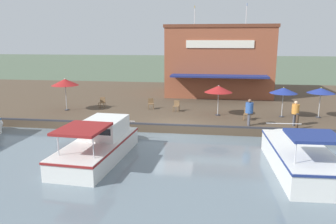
% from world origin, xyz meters
% --- Properties ---
extents(ground_plane, '(220.00, 220.00, 0.00)m').
position_xyz_m(ground_plane, '(0.00, 0.00, 0.00)').
color(ground_plane, '#4C5B47').
extents(quay_deck, '(22.00, 56.00, 0.60)m').
position_xyz_m(quay_deck, '(-11.00, 0.00, 0.30)').
color(quay_deck, '#4C3D2D').
rests_on(quay_deck, ground).
extents(quay_edge_fender, '(0.20, 50.40, 0.10)m').
position_xyz_m(quay_edge_fender, '(-0.10, 0.00, 0.65)').
color(quay_edge_fender, '#2D2D33').
rests_on(quay_edge_fender, quay_deck).
extents(waterfront_restaurant, '(9.23, 10.48, 9.06)m').
position_xyz_m(waterfront_restaurant, '(-13.93, 2.92, 4.07)').
color(waterfront_restaurant, brown).
rests_on(waterfront_restaurant, quay_deck).
extents(patio_umbrella_mid_patio_right, '(1.91, 1.91, 2.22)m').
position_xyz_m(patio_umbrella_mid_patio_right, '(-3.80, 10.10, 2.58)').
color(patio_umbrella_mid_patio_right, '#B7B7B7').
rests_on(patio_umbrella_mid_patio_right, quay_deck).
extents(patio_umbrella_far_corner, '(2.12, 2.12, 2.56)m').
position_xyz_m(patio_umbrella_far_corner, '(-3.67, -9.15, 2.86)').
color(patio_umbrella_far_corner, '#B7B7B7').
rests_on(patio_umbrella_far_corner, quay_deck).
extents(patio_umbrella_by_entrance, '(2.06, 2.06, 2.27)m').
position_xyz_m(patio_umbrella_by_entrance, '(-3.54, 2.85, 2.58)').
color(patio_umbrella_by_entrance, '#B7B7B7').
rests_on(patio_umbrella_by_entrance, quay_deck).
extents(patio_umbrella_back_row, '(1.95, 1.95, 2.21)m').
position_xyz_m(patio_umbrella_back_row, '(-3.65, 7.49, 2.56)').
color(patio_umbrella_back_row, '#B7B7B7').
rests_on(patio_umbrella_back_row, quay_deck).
extents(cafe_chair_mid_patio, '(0.54, 0.54, 0.85)m').
position_xyz_m(cafe_chair_mid_patio, '(-2.37, 4.89, 1.08)').
color(cafe_chair_mid_patio, brown).
rests_on(cafe_chair_mid_patio, quay_deck).
extents(cafe_chair_under_first_umbrella, '(0.50, 0.50, 0.85)m').
position_xyz_m(cafe_chair_under_first_umbrella, '(-4.48, -0.38, 1.08)').
color(cafe_chair_under_first_umbrella, brown).
rests_on(cafe_chair_under_first_umbrella, quay_deck).
extents(cafe_chair_far_corner_seat, '(0.53, 0.53, 0.85)m').
position_xyz_m(cafe_chair_far_corner_seat, '(-5.13, -2.55, 1.08)').
color(cafe_chair_far_corner_seat, brown).
rests_on(cafe_chair_far_corner_seat, quay_deck).
extents(cafe_chair_beside_entrance, '(0.45, 0.45, 0.85)m').
position_xyz_m(cafe_chair_beside_entrance, '(-5.13, -6.69, 1.08)').
color(cafe_chair_beside_entrance, brown).
rests_on(cafe_chair_beside_entrance, quay_deck).
extents(person_mid_patio, '(0.47, 0.47, 1.66)m').
position_xyz_m(person_mid_patio, '(-1.16, 7.83, 1.64)').
color(person_mid_patio, '#4C4C56').
rests_on(person_mid_patio, quay_deck).
extents(person_at_quay_edge, '(0.50, 0.50, 1.78)m').
position_xyz_m(person_at_quay_edge, '(-0.78, 4.85, 1.72)').
color(person_at_quay_edge, '#4C4C56').
rests_on(person_at_quay_edge, quay_deck).
extents(motorboat_mid_row, '(7.53, 2.89, 2.11)m').
position_xyz_m(motorboat_mid_row, '(4.57, -3.30, 0.79)').
color(motorboat_mid_row, silver).
rests_on(motorboat_mid_row, river_water).
extents(motorboat_second_along, '(7.45, 2.70, 2.22)m').
position_xyz_m(motorboat_second_along, '(4.76, 6.58, 0.72)').
color(motorboat_second_along, white).
rests_on(motorboat_second_along, river_water).
extents(mooring_post, '(0.22, 0.22, 0.99)m').
position_xyz_m(mooring_post, '(-0.35, 7.79, 1.10)').
color(mooring_post, '#473323').
rests_on(mooring_post, quay_deck).
extents(tree_behind_restaurant, '(3.64, 3.47, 6.78)m').
position_xyz_m(tree_behind_restaurant, '(-19.37, -1.92, 5.54)').
color(tree_behind_restaurant, brown).
rests_on(tree_behind_restaurant, quay_deck).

